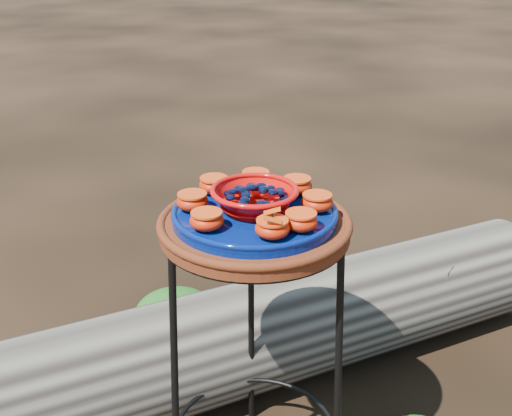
{
  "coord_description": "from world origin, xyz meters",
  "views": [
    {
      "loc": [
        -0.06,
        -1.22,
        1.31
      ],
      "look_at": [
        0.0,
        0.0,
        0.76
      ],
      "focal_mm": 45.0,
      "sensor_mm": 36.0,
      "label": 1
    }
  ],
  "objects_px": {
    "red_bowl": "(255,200)",
    "driftwood_log": "(290,325)",
    "cobalt_plate": "(255,215)",
    "terracotta_saucer": "(255,227)",
    "plant_stand": "(255,367)"
  },
  "relations": [
    {
      "from": "terracotta_saucer",
      "to": "plant_stand",
      "type": "bearing_deg",
      "value": 0.0
    },
    {
      "from": "cobalt_plate",
      "to": "red_bowl",
      "type": "distance_m",
      "value": 0.04
    },
    {
      "from": "red_bowl",
      "to": "driftwood_log",
      "type": "relative_size",
      "value": 0.1
    },
    {
      "from": "plant_stand",
      "to": "terracotta_saucer",
      "type": "distance_m",
      "value": 0.37
    },
    {
      "from": "plant_stand",
      "to": "red_bowl",
      "type": "distance_m",
      "value": 0.43
    },
    {
      "from": "terracotta_saucer",
      "to": "cobalt_plate",
      "type": "height_order",
      "value": "cobalt_plate"
    },
    {
      "from": "driftwood_log",
      "to": "cobalt_plate",
      "type": "bearing_deg",
      "value": -106.62
    },
    {
      "from": "cobalt_plate",
      "to": "driftwood_log",
      "type": "height_order",
      "value": "cobalt_plate"
    },
    {
      "from": "red_bowl",
      "to": "driftwood_log",
      "type": "distance_m",
      "value": 0.76
    },
    {
      "from": "terracotta_saucer",
      "to": "cobalt_plate",
      "type": "bearing_deg",
      "value": 0.0
    },
    {
      "from": "terracotta_saucer",
      "to": "red_bowl",
      "type": "bearing_deg",
      "value": 0.0
    },
    {
      "from": "plant_stand",
      "to": "driftwood_log",
      "type": "xyz_separation_m",
      "value": [
        0.13,
        0.43,
        -0.18
      ]
    },
    {
      "from": "plant_stand",
      "to": "red_bowl",
      "type": "relative_size",
      "value": 4.04
    },
    {
      "from": "plant_stand",
      "to": "terracotta_saucer",
      "type": "relative_size",
      "value": 1.73
    },
    {
      "from": "plant_stand",
      "to": "cobalt_plate",
      "type": "xyz_separation_m",
      "value": [
        0.0,
        0.0,
        0.39
      ]
    }
  ]
}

